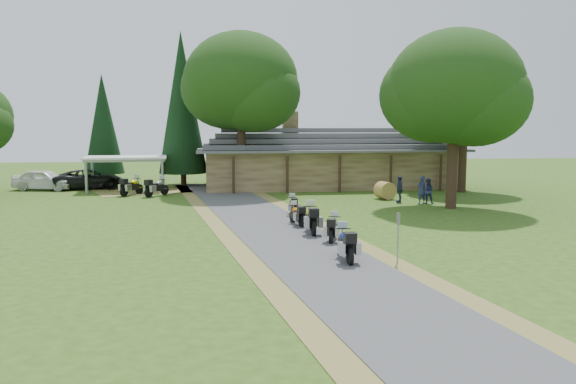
{
  "coord_description": "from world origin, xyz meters",
  "views": [
    {
      "loc": [
        -3.69,
        -21.76,
        4.97
      ],
      "look_at": [
        0.27,
        6.72,
        1.6
      ],
      "focal_mm": 35.0,
      "sensor_mm": 36.0,
      "label": 1
    }
  ],
  "objects": [
    {
      "name": "motorcycle_row_c",
      "position": [
        0.97,
        3.73,
        0.73
      ],
      "size": [
        0.82,
        2.16,
        1.46
      ],
      "primitive_type": null,
      "rotation": [
        0.0,
        0.0,
        1.51
      ],
      "color": "yellow",
      "rests_on": "ground"
    },
    {
      "name": "motorcycle_row_b",
      "position": [
        1.59,
        1.84,
        0.61
      ],
      "size": [
        1.12,
        1.86,
        1.21
      ],
      "primitive_type": null,
      "rotation": [
        0.0,
        0.0,
        1.24
      ],
      "color": "#A2A4AA",
      "rests_on": "ground"
    },
    {
      "name": "driveway",
      "position": [
        -0.5,
        4.0,
        0.0
      ],
      "size": [
        51.95,
        51.95,
        0.0
      ],
      "primitive_type": "plane",
      "rotation": [
        0.0,
        0.0,
        0.14
      ],
      "color": "#454547",
      "rests_on": "ground"
    },
    {
      "name": "motorcycle_row_e",
      "position": [
        0.91,
        9.22,
        0.58
      ],
      "size": [
        0.62,
        1.71,
        1.15
      ],
      "primitive_type": null,
      "rotation": [
        0.0,
        0.0,
        1.53
      ],
      "color": "black",
      "rests_on": "ground"
    },
    {
      "name": "cedar_far",
      "position": [
        -12.81,
        28.83,
        4.74
      ],
      "size": [
        3.35,
        3.35,
        9.48
      ],
      "primitive_type": "cone",
      "color": "black",
      "rests_on": "ground"
    },
    {
      "name": "person_c",
      "position": [
        8.61,
        13.45,
        1.02
      ],
      "size": [
        0.52,
        0.65,
        2.04
      ],
      "primitive_type": "imported",
      "rotation": [
        0.0,
        0.0,
        4.52
      ],
      "color": "navy",
      "rests_on": "ground"
    },
    {
      "name": "carport",
      "position": [
        -10.15,
        23.03,
        1.33
      ],
      "size": [
        6.4,
        4.51,
        2.65
      ],
      "primitive_type": null,
      "rotation": [
        0.0,
        0.0,
        0.07
      ],
      "color": "silver",
      "rests_on": "ground"
    },
    {
      "name": "hay_bale",
      "position": [
        8.17,
        15.16,
        0.6
      ],
      "size": [
        1.41,
        1.33,
        1.2
      ],
      "primitive_type": "cylinder",
      "rotation": [
        1.57,
        0.0,
        0.22
      ],
      "color": "olive",
      "rests_on": "ground"
    },
    {
      "name": "sign_post",
      "position": [
        3.04,
        -2.45,
        0.93
      ],
      "size": [
        0.34,
        0.06,
        1.87
      ],
      "primitive_type": null,
      "color": "gray",
      "rests_on": "ground"
    },
    {
      "name": "ground",
      "position": [
        0.0,
        0.0,
        0.0
      ],
      "size": [
        120.0,
        120.0,
        0.0
      ],
      "primitive_type": "plane",
      "color": "#2E4D15",
      "rests_on": "ground"
    },
    {
      "name": "motorcycle_carport_a",
      "position": [
        -9.35,
        19.79,
        0.72
      ],
      "size": [
        1.7,
        2.13,
        1.43
      ],
      "primitive_type": null,
      "rotation": [
        0.0,
        0.0,
        1.0
      ],
      "color": "#E7CA00",
      "rests_on": "ground"
    },
    {
      "name": "lodge",
      "position": [
        6.0,
        24.0,
        2.45
      ],
      "size": [
        21.4,
        9.4,
        4.9
      ],
      "primitive_type": null,
      "color": "brown",
      "rests_on": "ground"
    },
    {
      "name": "car_white_sedan",
      "position": [
        -16.57,
        24.14,
        1.03
      ],
      "size": [
        4.01,
        6.61,
        2.05
      ],
      "primitive_type": "imported",
      "rotation": [
        0.0,
        0.0,
        1.33
      ],
      "color": "white",
      "rests_on": "ground"
    },
    {
      "name": "person_a",
      "position": [
        9.76,
        12.51,
        1.07
      ],
      "size": [
        0.7,
        0.58,
        2.13
      ],
      "primitive_type": "imported",
      "rotation": [
        0.0,
        0.0,
        3.41
      ],
      "color": "navy",
      "rests_on": "ground"
    },
    {
      "name": "motorcycle_row_d",
      "position": [
        0.61,
        5.88,
        0.58
      ],
      "size": [
        0.86,
        1.78,
        1.17
      ],
      "primitive_type": null,
      "rotation": [
        0.0,
        0.0,
        1.75
      ],
      "color": "#DD6903",
      "rests_on": "ground"
    },
    {
      "name": "motorcycle_row_a",
      "position": [
        1.25,
        -1.78,
        0.68
      ],
      "size": [
        0.71,
        2.0,
        1.36
      ],
      "primitive_type": null,
      "rotation": [
        0.0,
        0.0,
        1.54
      ],
      "color": "navy",
      "rests_on": "ground"
    },
    {
      "name": "oak_lodge_left",
      "position": [
        -1.3,
        21.18,
        6.77
      ],
      "size": [
        8.61,
        8.61,
        13.54
      ],
      "primitive_type": null,
      "color": "black",
      "rests_on": "ground"
    },
    {
      "name": "person_b",
      "position": [
        10.17,
        12.5,
        0.97
      ],
      "size": [
        0.64,
        0.54,
        1.94
      ],
      "primitive_type": "imported",
      "rotation": [
        0.0,
        0.0,
        2.86
      ],
      "color": "navy",
      "rests_on": "ground"
    },
    {
      "name": "motorcycle_carport_b",
      "position": [
        -7.5,
        18.98,
        0.71
      ],
      "size": [
        1.79,
        2.06,
        1.42
      ],
      "primitive_type": null,
      "rotation": [
        0.0,
        0.0,
        0.92
      ],
      "color": "gray",
      "rests_on": "ground"
    },
    {
      "name": "cedar_near",
      "position": [
        -5.93,
        26.22,
        6.4
      ],
      "size": [
        4.04,
        4.04,
        12.81
      ],
      "primitive_type": "cone",
      "color": "black",
      "rests_on": "ground"
    },
    {
      "name": "car_dark_suv",
      "position": [
        -13.2,
        24.53,
        1.16
      ],
      "size": [
        3.57,
        6.43,
        2.33
      ],
      "primitive_type": "imported",
      "rotation": [
        0.0,
        0.0,
        1.74
      ],
      "color": "black",
      "rests_on": "ground"
    },
    {
      "name": "oak_lodge_right",
      "position": [
        15.24,
        18.38,
        5.61
      ],
      "size": [
        7.03,
        7.03,
        11.22
      ],
      "primitive_type": null,
      "color": "black",
      "rests_on": "ground"
    },
    {
      "name": "oak_driveway",
      "position": [
        10.83,
        10.44,
        5.91
      ],
      "size": [
        8.04,
        8.04,
        11.81
      ],
      "primitive_type": null,
      "color": "black",
      "rests_on": "ground"
    }
  ]
}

